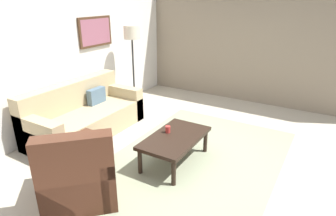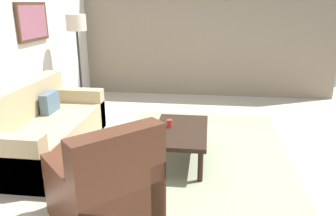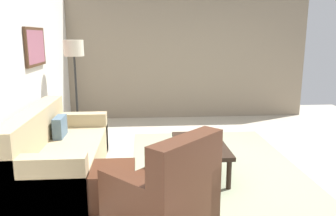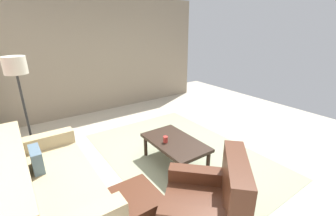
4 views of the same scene
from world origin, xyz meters
name	(u,v)px [view 2 (image 2 of 4)]	position (x,y,z in m)	size (l,w,h in m)	color
ground_plane	(200,155)	(0.00, 0.00, 0.00)	(8.00, 8.00, 0.00)	#B2A893
stone_feature_panel	(207,28)	(3.00, 0.00, 1.40)	(0.12, 5.20, 2.80)	gray
area_rug	(200,155)	(0.00, 0.00, 0.00)	(3.36, 2.27, 0.01)	gray
couch_main	(40,130)	(-0.13, 2.10, 0.30)	(2.06, 0.91, 0.88)	tan
armchair_leather	(108,191)	(-1.45, 0.77, 0.31)	(1.13, 1.13, 0.95)	#4C2819
ottoman	(72,167)	(-0.86, 1.36, 0.20)	(0.56, 0.56, 0.40)	#4C2819
coffee_table	(181,133)	(-0.16, 0.24, 0.36)	(1.10, 0.64, 0.41)	black
cup	(169,124)	(-0.10, 0.39, 0.46)	(0.07, 0.07, 0.10)	#B2332D
lamp_standing	(77,33)	(1.33, 2.08, 1.41)	(0.32, 0.32, 1.71)	black
framed_artwork	(33,22)	(0.78, 2.51, 1.62)	(0.82, 0.04, 0.55)	#472D1C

